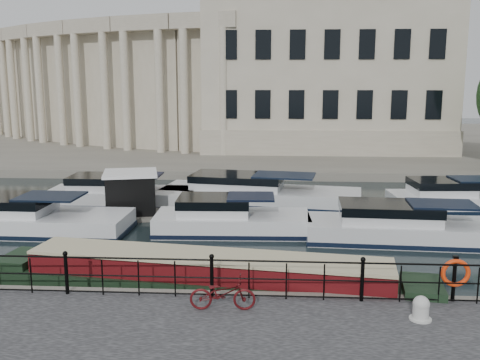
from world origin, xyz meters
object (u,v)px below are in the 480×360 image
at_px(mooring_bollard, 421,309).
at_px(life_ring_post, 455,274).
at_px(narrowboat, 207,281).
at_px(harbour_hut, 131,196).
at_px(bicycle, 223,293).

relative_size(mooring_bollard, life_ring_post, 0.49).
bearing_deg(mooring_bollard, life_ring_post, 44.61).
xyz_separation_m(narrowboat, harbour_hut, (-4.75, 9.13, 0.59)).
xyz_separation_m(mooring_bollard, narrowboat, (-5.59, 2.75, -0.47)).
height_order(mooring_bollard, harbour_hut, harbour_hut).
bearing_deg(harbour_hut, bicycle, -78.50).
bearing_deg(life_ring_post, harbour_hut, 136.98).
bearing_deg(bicycle, harbour_hut, 22.42).
distance_m(bicycle, harbour_hut, 12.81).
bearing_deg(life_ring_post, mooring_bollard, -135.39).
xyz_separation_m(bicycle, harbour_hut, (-5.44, 11.60, -0.04)).
height_order(bicycle, life_ring_post, life_ring_post).
height_order(bicycle, mooring_bollard, bicycle).
height_order(life_ring_post, harbour_hut, harbour_hut).
bearing_deg(harbour_hut, narrowboat, -76.18).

